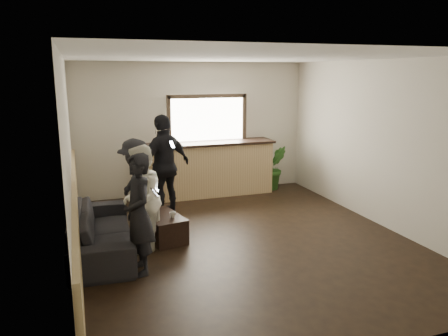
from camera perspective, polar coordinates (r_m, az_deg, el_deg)
name	(u,v)px	position (r m, az deg, el deg)	size (l,w,h in m)	color
ground	(244,240)	(6.98, 2.61, -9.37)	(5.00, 6.00, 0.01)	black
room_shell	(198,151)	(6.35, -3.46, 2.22)	(5.01, 6.01, 2.80)	silver
bar_counter	(211,165)	(9.33, -1.71, 0.36)	(2.70, 0.68, 2.13)	tan
sofa	(101,231)	(6.69, -15.82, -7.90)	(2.20, 0.86, 0.64)	black
coffee_table	(163,227)	(7.02, -8.00, -7.63)	(0.49, 0.89, 0.40)	black
cup_a	(156,210)	(7.06, -8.93, -5.46)	(0.11, 0.11, 0.09)	silver
cup_b	(173,215)	(6.80, -6.73, -6.10)	(0.09, 0.09, 0.09)	silver
potted_plant	(274,168)	(9.85, 6.56, 0.06)	(0.54, 0.44, 0.99)	#2D6623
person_a	(139,214)	(5.76, -11.08, -5.95)	(0.50, 0.63, 1.59)	black
person_b	(141,199)	(6.46, -10.79, -4.00)	(0.84, 0.94, 1.57)	white
person_c	(136,186)	(7.27, -11.38, -2.28)	(0.75, 1.09, 1.55)	black
person_d	(165,166)	(7.96, -7.74, 0.27)	(1.18, 0.91, 1.86)	black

